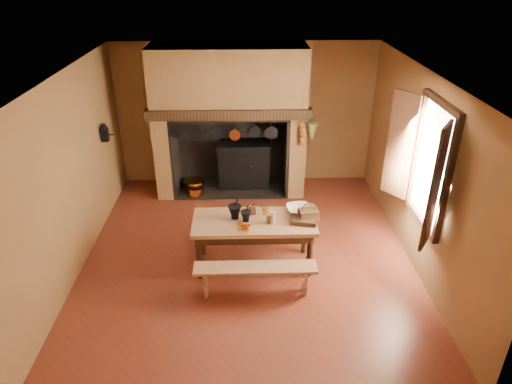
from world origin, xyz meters
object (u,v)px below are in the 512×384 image
work_table (254,227)px  coffee_grinder (251,210)px  bench_front (255,274)px  wicker_basket (308,214)px  iron_range (244,164)px  mixing_bowl (299,209)px

work_table → coffee_grinder: coffee_grinder is taller
bench_front → wicker_basket: (0.79, 0.71, 0.51)m
iron_range → wicker_basket: bearing=-70.9°
wicker_basket → mixing_bowl: bearing=109.3°
work_table → mixing_bowl: (0.67, 0.22, 0.17)m
iron_range → coffee_grinder: bearing=-87.8°
iron_range → mixing_bowl: iron_range is taller
work_table → bench_front: 0.76m
iron_range → wicker_basket: size_ratio=5.26×
work_table → coffee_grinder: size_ratio=10.46×
coffee_grinder → work_table: bearing=-97.0°
mixing_bowl → iron_range: bearing=108.1°
mixing_bowl → wicker_basket: (0.12, -0.21, 0.04)m
coffee_grinder → wicker_basket: bearing=-30.6°
coffee_grinder → mixing_bowl: coffee_grinder is taller
wicker_basket → work_table: bearing=170.8°
coffee_grinder → mixing_bowl: size_ratio=0.47×
iron_range → mixing_bowl: 2.61m
iron_range → work_table: 2.69m
work_table → coffee_grinder: (-0.04, 0.19, 0.19)m
iron_range → work_table: iron_range is taller
coffee_grinder → mixing_bowl: (0.71, 0.03, -0.02)m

